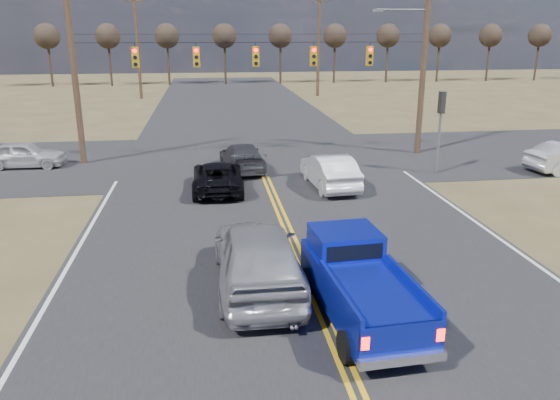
{
  "coord_description": "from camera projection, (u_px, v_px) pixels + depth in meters",
  "views": [
    {
      "loc": [
        -2.63,
        -10.65,
        6.61
      ],
      "look_at": [
        -0.44,
        5.54,
        1.5
      ],
      "focal_mm": 35.0,
      "sensor_mm": 36.0,
      "label": 1
    }
  ],
  "objects": [
    {
      "name": "black_suv",
      "position": [
        218.0,
        176.0,
        23.28
      ],
      "size": [
        2.13,
        4.52,
        1.25
      ],
      "primitive_type": "imported",
      "rotation": [
        0.0,
        0.0,
        3.13
      ],
      "color": "black",
      "rests_on": "ground"
    },
    {
      "name": "road_main",
      "position": [
        276.0,
        202.0,
        21.84
      ],
      "size": [
        14.0,
        120.0,
        0.02
      ],
      "primitive_type": "cube",
      "color": "#28282B",
      "rests_on": "ground"
    },
    {
      "name": "road_cross",
      "position": [
        257.0,
        158.0,
        29.41
      ],
      "size": [
        120.0,
        12.0,
        0.02
      ],
      "primitive_type": "cube",
      "color": "#28282B",
      "rests_on": "ground"
    },
    {
      "name": "pickup_truck",
      "position": [
        359.0,
        283.0,
        12.88
      ],
      "size": [
        2.2,
        4.97,
        1.83
      ],
      "rotation": [
        0.0,
        0.0,
        0.07
      ],
      "color": "black",
      "rests_on": "ground"
    },
    {
      "name": "treeline",
      "position": [
        243.0,
        44.0,
        36.18
      ],
      "size": [
        87.0,
        117.8,
        7.4
      ],
      "color": "#33261C",
      "rests_on": "ground"
    },
    {
      "name": "ground",
      "position": [
        332.0,
        334.0,
        12.38
      ],
      "size": [
        160.0,
        160.0,
        0.0
      ],
      "primitive_type": "plane",
      "color": "brown",
      "rests_on": "ground"
    },
    {
      "name": "utility_poles",
      "position": [
        258.0,
        59.0,
        26.9
      ],
      "size": [
        19.6,
        58.32,
        10.0
      ],
      "color": "#473323",
      "rests_on": "ground"
    },
    {
      "name": "silver_suv",
      "position": [
        258.0,
        255.0,
        14.35
      ],
      "size": [
        2.21,
        5.46,
        1.86
      ],
      "primitive_type": "imported",
      "rotation": [
        0.0,
        0.0,
        3.14
      ],
      "color": "#9A9CA2",
      "rests_on": "ground"
    },
    {
      "name": "signal_gantry",
      "position": [
        266.0,
        62.0,
        27.76
      ],
      "size": [
        19.6,
        4.83,
        10.0
      ],
      "color": "#473323",
      "rests_on": "ground"
    },
    {
      "name": "dgrey_car_queue",
      "position": [
        242.0,
        157.0,
        26.72
      ],
      "size": [
        2.22,
        4.65,
        1.31
      ],
      "primitive_type": "imported",
      "rotation": [
        0.0,
        0.0,
        3.23
      ],
      "color": "#39393F",
      "rests_on": "ground"
    },
    {
      "name": "white_car_queue",
      "position": [
        330.0,
        171.0,
        23.76
      ],
      "size": [
        1.88,
        4.59,
        1.48
      ],
      "primitive_type": "imported",
      "rotation": [
        0.0,
        0.0,
        3.21
      ],
      "color": "silver",
      "rests_on": "ground"
    },
    {
      "name": "cross_car_west",
      "position": [
        24.0,
        155.0,
        27.17
      ],
      "size": [
        1.63,
        3.93,
        1.33
      ],
      "primitive_type": "imported",
      "rotation": [
        0.0,
        0.0,
        1.56
      ],
      "color": "silver",
      "rests_on": "ground"
    }
  ]
}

